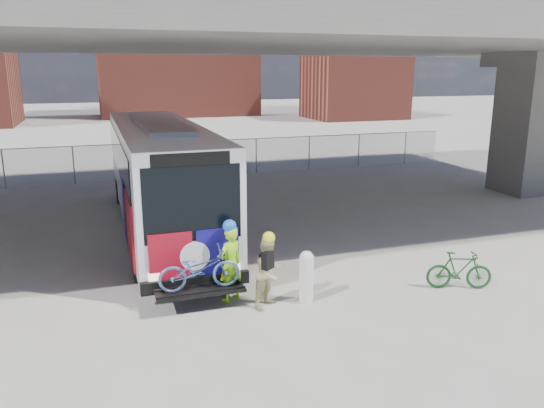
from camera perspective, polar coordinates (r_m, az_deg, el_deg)
name	(u,v)px	position (r m, az deg, el deg)	size (l,w,h in m)	color
ground	(246,253)	(15.81, -2.86, -5.32)	(160.00, 160.00, 0.00)	#9E9991
bus	(160,168)	(18.01, -11.96, 3.76)	(2.67, 12.90, 3.69)	silver
overpass	(211,31)	(18.82, -6.62, 17.98)	(40.00, 16.00, 7.95)	#605E59
chainlink_fence	(179,150)	(26.93, -9.93, 5.77)	(30.00, 0.06, 30.00)	gray
brick_buildings	(137,69)	(62.79, -14.27, 13.93)	(54.00, 22.00, 12.00)	brown
smokestack	(232,12)	(72.01, -4.31, 19.94)	(2.20, 2.20, 25.00)	brown
bollard	(306,275)	(12.40, 3.71, -7.63)	(0.33, 0.33, 1.26)	silver
cyclist_hivis	(230,262)	(12.41, -4.52, -6.23)	(0.78, 0.69, 1.98)	#A0EB18
cyclist_tan	(269,271)	(12.12, -0.33, -7.26)	(1.00, 0.96, 1.79)	tan
bike_parked	(459,270)	(13.97, 19.49, -6.74)	(0.45, 1.60, 0.96)	#16471C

